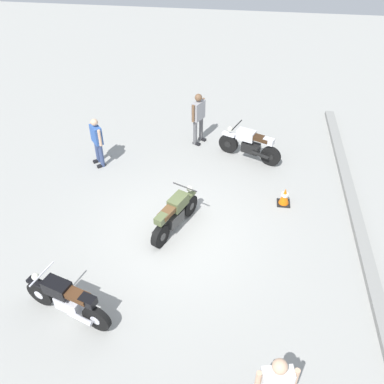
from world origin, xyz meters
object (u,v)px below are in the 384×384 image
at_px(motorcycle_silver_cruiser, 250,145).
at_px(person_in_gray_shirt, 198,115).
at_px(motorcycle_olive_vintage, 175,215).
at_px(motorcycle_black_cruiser, 66,300).
at_px(person_in_blue_shirt, 97,139).
at_px(traffic_cone, 285,196).

distance_m(motorcycle_silver_cruiser, person_in_gray_shirt, 1.95).
bearing_deg(motorcycle_olive_vintage, motorcycle_black_cruiser, 172.30).
xyz_separation_m(motorcycle_olive_vintage, person_in_gray_shirt, (-4.28, 0.09, 0.52)).
xyz_separation_m(person_in_gray_shirt, person_in_blue_shirt, (1.68, -2.88, -0.12)).
height_order(motorcycle_black_cruiser, person_in_blue_shirt, person_in_blue_shirt).
bearing_deg(traffic_cone, motorcycle_silver_cruiser, -154.22).
bearing_deg(person_in_blue_shirt, motorcycle_black_cruiser, 59.92).
height_order(motorcycle_black_cruiser, motorcycle_olive_vintage, motorcycle_black_cruiser).
bearing_deg(person_in_blue_shirt, person_in_gray_shirt, 169.58).
distance_m(motorcycle_black_cruiser, motorcycle_olive_vintage, 3.38).
relative_size(motorcycle_silver_cruiser, person_in_blue_shirt, 1.25).
bearing_deg(person_in_gray_shirt, motorcycle_silver_cruiser, 3.58).
bearing_deg(motorcycle_olive_vintage, motorcycle_silver_cruiser, -3.39).
relative_size(motorcycle_black_cruiser, traffic_cone, 3.82).
relative_size(motorcycle_olive_vintage, person_in_gray_shirt, 1.05).
bearing_deg(traffic_cone, motorcycle_olive_vintage, -64.00).
height_order(person_in_blue_shirt, traffic_cone, person_in_blue_shirt).
relative_size(person_in_gray_shirt, person_in_blue_shirt, 1.10).
relative_size(motorcycle_olive_vintage, person_in_blue_shirt, 1.16).
xyz_separation_m(motorcycle_black_cruiser, motorcycle_olive_vintage, (-2.88, 1.77, -0.03)).
height_order(motorcycle_silver_cruiser, traffic_cone, motorcycle_silver_cruiser).
bearing_deg(traffic_cone, person_in_gray_shirt, -136.48).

